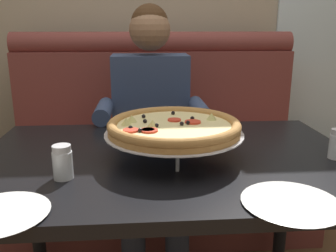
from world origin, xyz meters
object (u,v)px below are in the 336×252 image
(pizza, at_px, (174,127))
(plate_near_right, at_px, (291,200))
(patio_chair, at_px, (285,92))
(shaker_pepper_flakes, at_px, (63,165))
(booth_bench, at_px, (157,156))
(dining_table, at_px, (169,179))
(diner_main, at_px, (151,117))
(plate_near_left, at_px, (0,211))

(pizza, height_order, plate_near_right, pizza)
(pizza, xyz_separation_m, patio_chair, (1.35, 2.34, -0.32))
(shaker_pepper_flakes, bearing_deg, plate_near_right, -18.96)
(booth_bench, relative_size, shaker_pepper_flakes, 17.30)
(dining_table, height_order, plate_near_right, plate_near_right)
(plate_near_right, bearing_deg, booth_bench, 102.39)
(diner_main, height_order, plate_near_right, diner_main)
(booth_bench, xyz_separation_m, patio_chair, (1.37, 1.42, 0.13))
(dining_table, distance_m, pizza, 0.19)
(diner_main, xyz_separation_m, pizza, (0.05, -0.65, 0.13))
(shaker_pepper_flakes, height_order, patio_chair, patio_chair)
(shaker_pepper_flakes, bearing_deg, booth_bench, 73.19)
(shaker_pepper_flakes, bearing_deg, pizza, 23.81)
(patio_chair, bearing_deg, pizza, -120.00)
(dining_table, xyz_separation_m, pizza, (0.02, -0.02, 0.19))
(pizza, height_order, shaker_pepper_flakes, pizza)
(dining_table, xyz_separation_m, patio_chair, (1.37, 2.32, -0.12))
(dining_table, height_order, pizza, pizza)
(dining_table, relative_size, shaker_pepper_flakes, 12.89)
(shaker_pepper_flakes, xyz_separation_m, patio_chair, (1.69, 2.49, -0.25))
(pizza, xyz_separation_m, shaker_pepper_flakes, (-0.34, -0.15, -0.06))
(shaker_pepper_flakes, xyz_separation_m, plate_near_left, (-0.11, -0.21, -0.03))
(dining_table, height_order, plate_near_left, plate_near_left)
(dining_table, distance_m, diner_main, 0.64)
(diner_main, bearing_deg, pizza, -85.21)
(plate_near_left, bearing_deg, plate_near_right, 0.05)
(plate_near_right, bearing_deg, patio_chair, 68.05)
(booth_bench, height_order, patio_chair, booth_bench)
(booth_bench, distance_m, patio_chair, 1.98)
(pizza, bearing_deg, plate_near_right, -53.45)
(plate_near_left, bearing_deg, pizza, 38.74)
(dining_table, height_order, diner_main, diner_main)
(plate_near_left, bearing_deg, dining_table, 41.02)
(patio_chair, bearing_deg, diner_main, -129.78)
(diner_main, xyz_separation_m, patio_chair, (1.41, 1.69, -0.19))
(booth_bench, height_order, pizza, booth_bench)
(patio_chair, bearing_deg, plate_near_right, -111.95)
(diner_main, relative_size, plate_near_right, 5.08)
(booth_bench, bearing_deg, dining_table, -90.00)
(pizza, relative_size, patio_chair, 0.54)
(dining_table, relative_size, plate_near_right, 5.22)
(booth_bench, xyz_separation_m, plate_near_right, (0.28, -1.27, 0.34))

